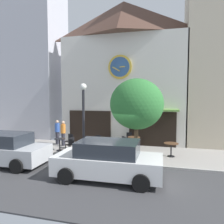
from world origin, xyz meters
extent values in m
cube|color=gray|center=(0.00, 2.18, -0.03)|extent=(26.13, 4.36, 0.05)
cube|color=#38383A|center=(0.00, -2.54, -0.03)|extent=(26.13, 5.08, 0.05)
cube|color=#A8A5A0|center=(0.00, 0.02, 0.04)|extent=(26.13, 0.12, 0.08)
cube|color=silver|center=(-0.57, 5.45, 3.79)|extent=(8.83, 2.17, 7.59)
pyramid|color=#4C3328|center=(-0.57, 5.45, 8.83)|extent=(7.95, 3.03, 2.48)
cylinder|color=gold|center=(-0.57, 4.30, 5.31)|extent=(1.62, 0.10, 1.62)
cylinder|color=#2D5184|center=(-0.57, 4.24, 5.31)|extent=(1.33, 0.04, 1.33)
cube|color=gold|center=(-0.39, 4.20, 5.30)|extent=(0.37, 0.03, 0.07)
cube|color=gold|center=(-0.81, 4.20, 5.16)|extent=(0.52, 0.03, 0.34)
cube|color=black|center=(-2.78, 4.32, 1.15)|extent=(3.09, 0.10, 2.30)
cube|color=black|center=(1.64, 4.32, 1.15)|extent=(3.09, 0.10, 2.30)
cube|color=#72A84C|center=(1.90, 4.01, 2.45)|extent=(2.83, 0.90, 0.12)
cube|color=#B2B2BC|center=(-9.05, 6.04, 7.76)|extent=(6.07, 3.36, 15.52)
cylinder|color=black|center=(-1.82, 0.82, 0.18)|extent=(0.32, 0.32, 0.36)
cylinder|color=black|center=(-1.82, 0.82, 1.83)|extent=(0.14, 0.14, 3.66)
sphere|color=white|center=(-1.82, 0.82, 3.84)|extent=(0.36, 0.36, 0.36)
cylinder|color=brown|center=(1.12, 0.61, 1.00)|extent=(0.20, 0.20, 2.01)
ellipsoid|color=#2D7033|center=(1.12, 0.61, 2.95)|extent=(2.68, 2.41, 2.55)
cylinder|color=black|center=(-3.76, 1.70, 0.36)|extent=(0.07, 0.07, 0.73)
cylinder|color=black|center=(-3.76, 1.70, 0.01)|extent=(0.40, 0.40, 0.03)
cylinder|color=black|center=(-3.76, 1.70, 0.73)|extent=(0.66, 0.66, 0.03)
cylinder|color=black|center=(-1.86, 1.77, 0.38)|extent=(0.07, 0.07, 0.76)
cylinder|color=black|center=(-1.86, 1.77, 0.01)|extent=(0.40, 0.40, 0.03)
cylinder|color=gray|center=(-1.86, 1.77, 0.76)|extent=(0.68, 0.68, 0.03)
cylinder|color=black|center=(-0.71, 2.11, 0.35)|extent=(0.07, 0.07, 0.70)
cylinder|color=black|center=(-0.71, 2.11, 0.01)|extent=(0.40, 0.40, 0.03)
cylinder|color=black|center=(-0.71, 2.11, 0.70)|extent=(0.70, 0.70, 0.03)
cylinder|color=black|center=(0.57, 3.31, 0.37)|extent=(0.07, 0.07, 0.74)
cylinder|color=black|center=(0.57, 3.31, 0.01)|extent=(0.40, 0.40, 0.03)
cylinder|color=brown|center=(0.57, 3.31, 0.74)|extent=(0.79, 0.79, 0.03)
cylinder|color=black|center=(2.84, 2.06, 0.37)|extent=(0.07, 0.07, 0.74)
cylinder|color=black|center=(2.84, 2.06, 0.01)|extent=(0.40, 0.40, 0.03)
cylinder|color=brown|center=(2.84, 2.06, 0.74)|extent=(0.80, 0.80, 0.03)
cube|color=black|center=(-3.45, 2.33, 0.45)|extent=(0.48, 0.48, 0.04)
cube|color=black|center=(-3.41, 2.51, 0.68)|extent=(0.38, 0.12, 0.45)
cylinder|color=black|center=(-3.66, 2.21, 0.23)|extent=(0.03, 0.03, 0.45)
cylinder|color=black|center=(-3.33, 2.13, 0.23)|extent=(0.03, 0.03, 0.45)
cylinder|color=black|center=(-3.58, 2.54, 0.23)|extent=(0.03, 0.03, 0.45)
cylinder|color=black|center=(-3.25, 2.46, 0.23)|extent=(0.03, 0.03, 0.45)
cube|color=black|center=(0.20, 2.70, 0.45)|extent=(0.57, 0.57, 0.04)
cube|color=black|center=(0.07, 2.57, 0.68)|extent=(0.30, 0.30, 0.45)
cylinder|color=black|center=(0.44, 2.70, 0.23)|extent=(0.03, 0.03, 0.45)
cylinder|color=black|center=(0.19, 2.94, 0.23)|extent=(0.03, 0.03, 0.45)
cylinder|color=black|center=(0.20, 2.46, 0.23)|extent=(0.03, 0.03, 0.45)
cylinder|color=black|center=(-0.05, 2.70, 0.23)|extent=(0.03, 0.03, 0.45)
cube|color=black|center=(0.23, 3.93, 0.45)|extent=(0.55, 0.55, 0.04)
cube|color=black|center=(0.13, 4.09, 0.68)|extent=(0.35, 0.23, 0.45)
cylinder|color=black|center=(0.17, 3.70, 0.23)|extent=(0.03, 0.03, 0.45)
cylinder|color=black|center=(0.46, 3.88, 0.23)|extent=(0.03, 0.03, 0.45)
cylinder|color=black|center=(-0.01, 3.99, 0.23)|extent=(0.03, 0.03, 0.45)
cylinder|color=black|center=(0.28, 4.17, 0.23)|extent=(0.03, 0.03, 0.45)
cube|color=black|center=(-1.60, 2.42, 0.45)|extent=(0.50, 0.50, 0.04)
cube|color=black|center=(-1.55, 2.59, 0.68)|extent=(0.38, 0.15, 0.45)
cylinder|color=black|center=(-1.81, 2.31, 0.23)|extent=(0.03, 0.03, 0.45)
cylinder|color=black|center=(-1.49, 2.21, 0.23)|extent=(0.03, 0.03, 0.45)
cylinder|color=black|center=(-1.71, 2.63, 0.23)|extent=(0.03, 0.03, 0.45)
cylinder|color=black|center=(-1.39, 2.53, 0.23)|extent=(0.03, 0.03, 0.45)
cube|color=black|center=(-3.00, 1.52, 0.45)|extent=(0.54, 0.54, 0.04)
cube|color=black|center=(-2.84, 1.43, 0.68)|extent=(0.22, 0.35, 0.45)
cylinder|color=black|center=(-3.07, 1.75, 0.23)|extent=(0.03, 0.03, 0.45)
cylinder|color=black|center=(-3.23, 1.45, 0.23)|extent=(0.03, 0.03, 0.45)
cylinder|color=black|center=(-2.77, 1.58, 0.23)|extent=(0.03, 0.03, 0.45)
cylinder|color=black|center=(-2.93, 1.29, 0.23)|extent=(0.03, 0.03, 0.45)
cylinder|color=#2D2D38|center=(-4.18, 2.96, 0.42)|extent=(0.26, 0.26, 0.85)
cylinder|color=orange|center=(-4.18, 2.96, 1.15)|extent=(0.32, 0.32, 0.60)
sphere|color=tan|center=(-4.18, 2.96, 1.56)|extent=(0.22, 0.22, 0.22)
cylinder|color=#2D2D38|center=(-4.82, 3.33, 0.42)|extent=(0.36, 0.36, 0.85)
cylinder|color=#3359B2|center=(-4.82, 3.33, 1.15)|extent=(0.45, 0.45, 0.60)
sphere|color=tan|center=(-4.82, 3.33, 1.56)|extent=(0.22, 0.22, 0.22)
cube|color=#B7BABF|center=(-5.09, -1.44, 0.60)|extent=(4.33, 1.88, 0.75)
cube|color=#262B33|center=(-5.09, -1.44, 1.25)|extent=(2.44, 1.63, 0.60)
cylinder|color=black|center=(-3.66, -2.32, 0.32)|extent=(0.64, 0.23, 0.64)
cylinder|color=black|center=(-3.69, -0.52, 0.32)|extent=(0.64, 0.23, 0.64)
cube|color=white|center=(0.35, -1.90, 0.60)|extent=(4.33, 1.89, 0.75)
cube|color=#262B33|center=(0.35, -1.90, 1.25)|extent=(2.44, 1.63, 0.60)
cylinder|color=black|center=(1.78, -2.77, 0.32)|extent=(0.64, 0.23, 0.64)
cylinder|color=black|center=(1.75, -0.97, 0.32)|extent=(0.64, 0.23, 0.64)
cylinder|color=black|center=(-1.06, -2.83, 0.32)|extent=(0.64, 0.23, 0.64)
cylinder|color=black|center=(-1.09, -1.03, 0.32)|extent=(0.64, 0.23, 0.64)
camera|label=1|loc=(2.66, -10.10, 3.35)|focal=34.58mm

